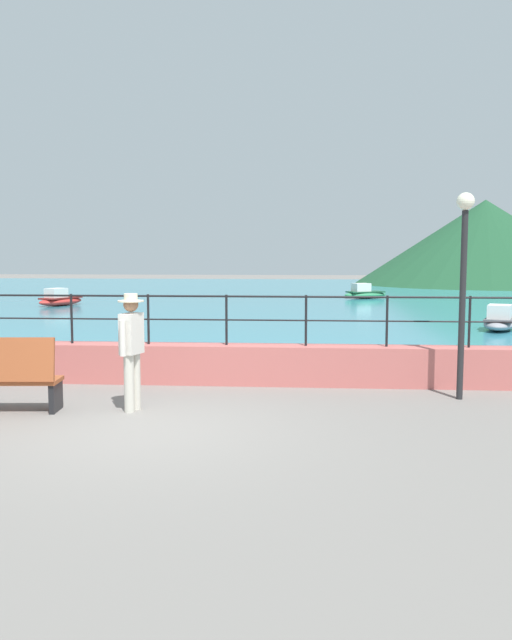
# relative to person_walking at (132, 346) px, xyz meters

# --- Properties ---
(ground_plane) EXTENTS (120.00, 120.00, 0.00)m
(ground_plane) POSITION_rel_person_walking_xyz_m (0.44, -1.04, -0.98)
(ground_plane) COLOR slate
(promenade_wall) EXTENTS (20.00, 0.56, 0.70)m
(promenade_wall) POSITION_rel_person_walking_xyz_m (0.44, 2.16, -0.63)
(promenade_wall) COLOR #BC605B
(promenade_wall) RESTS_ON ground
(railing) EXTENTS (18.44, 0.04, 0.90)m
(railing) POSITION_rel_person_walking_xyz_m (0.44, 2.16, 0.33)
(railing) COLOR black
(railing) RESTS_ON promenade_wall
(lake_water) EXTENTS (64.00, 44.32, 0.06)m
(lake_water) POSITION_rel_person_walking_xyz_m (0.44, 24.80, -0.95)
(lake_water) COLOR teal
(lake_water) RESTS_ON ground
(hill_main) EXTENTS (18.70, 18.70, 6.13)m
(hill_main) POSITION_rel_person_walking_xyz_m (15.46, 39.79, 2.09)
(hill_main) COLOR #1E4C2D
(hill_main) RESTS_ON ground
(person_walking) EXTENTS (0.38, 0.55, 1.75)m
(person_walking) POSITION_rel_person_walking_xyz_m (0.00, 0.00, 0.00)
(person_walking) COLOR beige
(person_walking) RESTS_ON ground
(lamp_post) EXTENTS (0.28, 0.28, 3.28)m
(lamp_post) POSITION_rel_person_walking_xyz_m (5.03, 1.18, 1.22)
(lamp_post) COLOR #232326
(lamp_post) RESTS_ON ground
(boat_0) EXTENTS (2.46, 1.82, 0.76)m
(boat_0) POSITION_rel_person_walking_xyz_m (5.46, 23.55, -0.65)
(boat_0) COLOR #338C59
(boat_0) RESTS_ON lake_water
(boat_1) EXTENTS (1.79, 2.46, 0.76)m
(boat_1) POSITION_rel_person_walking_xyz_m (-8.01, 18.12, -0.65)
(boat_1) COLOR red
(boat_1) RESTS_ON lake_water
(boat_4) EXTENTS (1.67, 2.47, 0.76)m
(boat_4) POSITION_rel_person_walking_xyz_m (8.30, 10.43, -0.65)
(boat_4) COLOR gray
(boat_4) RESTS_ON lake_water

